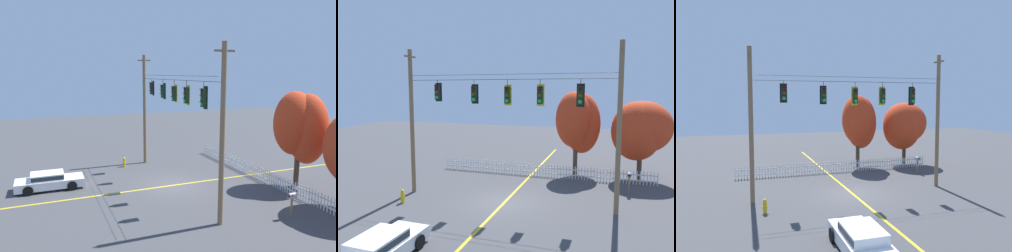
% 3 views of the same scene
% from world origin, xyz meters
% --- Properties ---
extents(ground, '(80.00, 80.00, 0.00)m').
position_xyz_m(ground, '(0.00, 0.00, 0.00)').
color(ground, '#424244').
extents(lane_centerline_stripe, '(0.16, 36.00, 0.01)m').
position_xyz_m(lane_centerline_stripe, '(0.00, 0.00, 0.00)').
color(lane_centerline_stripe, gold).
rests_on(lane_centerline_stripe, ground).
extents(signal_support_span, '(12.92, 1.10, 9.24)m').
position_xyz_m(signal_support_span, '(0.00, -0.00, 4.71)').
color(signal_support_span, brown).
rests_on(signal_support_span, ground).
extents(traffic_signal_southbound_primary, '(0.43, 0.38, 1.32)m').
position_xyz_m(traffic_signal_southbound_primary, '(-4.39, 0.01, 6.57)').
color(traffic_signal_southbound_primary, black).
extents(traffic_signal_westbound_side, '(0.43, 0.38, 1.43)m').
position_xyz_m(traffic_signal_westbound_side, '(-1.93, 0.01, 6.46)').
color(traffic_signal_westbound_side, black).
extents(traffic_signal_northbound_secondary, '(0.43, 0.38, 1.50)m').
position_xyz_m(traffic_signal_northbound_secondary, '(0.16, 0.01, 6.41)').
color(traffic_signal_northbound_secondary, black).
extents(traffic_signal_eastbound_side, '(0.43, 0.38, 1.50)m').
position_xyz_m(traffic_signal_eastbound_side, '(2.08, 0.01, 6.42)').
color(traffic_signal_eastbound_side, black).
extents(traffic_signal_northbound_primary, '(0.43, 0.38, 1.52)m').
position_xyz_m(traffic_signal_northbound_primary, '(4.29, 0.01, 6.42)').
color(traffic_signal_northbound_primary, black).
extents(white_picket_fence, '(16.54, 0.06, 0.97)m').
position_xyz_m(white_picket_fence, '(0.87, 6.37, 0.49)').
color(white_picket_fence, white).
rests_on(white_picket_fence, ground).
extents(autumn_maple_near_fence, '(3.39, 3.14, 6.58)m').
position_xyz_m(autumn_maple_near_fence, '(3.39, 7.86, 4.22)').
color(autumn_maple_near_fence, '#473828').
rests_on(autumn_maple_near_fence, ground).
extents(parked_car, '(1.86, 4.40, 1.15)m').
position_xyz_m(parked_car, '(-2.44, -8.02, 0.60)').
color(parked_car, white).
rests_on(parked_car, ground).
extents(fire_hydrant, '(0.38, 0.22, 0.81)m').
position_xyz_m(fire_hydrant, '(-5.76, -2.02, 0.40)').
color(fire_hydrant, gold).
rests_on(fire_hydrant, ground).
extents(roadside_mailbox, '(0.25, 0.44, 1.42)m').
position_xyz_m(roadside_mailbox, '(7.12, 3.94, 1.16)').
color(roadside_mailbox, brown).
rests_on(roadside_mailbox, ground).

